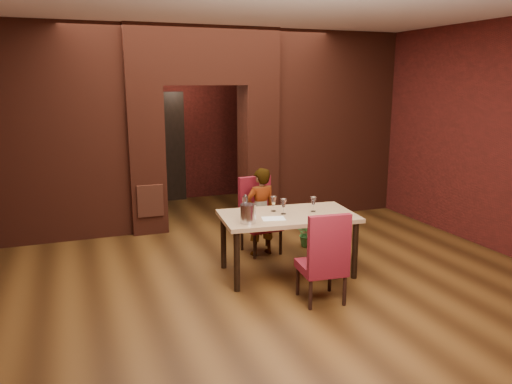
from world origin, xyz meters
TOP-DOWN VIEW (x-y plane):
  - floor at (0.00, 0.00)m, footprint 8.00×8.00m
  - ceiling at (0.00, 0.00)m, footprint 7.00×8.00m
  - wall_back at (0.00, 4.00)m, footprint 7.00×0.04m
  - wall_front at (0.00, -4.00)m, footprint 7.00×0.04m
  - wall_right at (3.50, 0.00)m, footprint 0.04×8.00m
  - pillar_left at (-0.95, 2.00)m, footprint 0.55×0.55m
  - pillar_right at (0.95, 2.00)m, footprint 0.55×0.55m
  - lintel at (0.00, 2.00)m, footprint 2.45×0.55m
  - wing_wall_left at (-2.36, 2.00)m, footprint 2.28×0.35m
  - wing_wall_right at (2.36, 2.00)m, footprint 2.28×0.35m
  - vent_panel at (-0.95, 1.71)m, footprint 0.40×0.03m
  - rear_door at (-0.40, 3.94)m, footprint 0.90×0.08m
  - rear_door_frame at (-0.40, 3.90)m, footprint 1.02×0.04m
  - dining_table at (0.39, -0.50)m, footprint 1.72×1.08m
  - chair_far at (0.36, 0.34)m, footprint 0.53×0.53m
  - chair_near at (0.40, -1.36)m, footprint 0.51×0.51m
  - person_seated at (0.32, 0.27)m, footprint 0.48×0.35m
  - wine_glass_a at (0.27, -0.31)m, footprint 0.08×0.08m
  - wine_glass_b at (0.34, -0.48)m, footprint 0.08×0.08m
  - wine_glass_c at (0.73, -0.50)m, footprint 0.08×0.08m
  - tasting_sheet at (0.14, -0.63)m, footprint 0.31×0.25m
  - wine_bucket at (-0.21, -0.69)m, footprint 0.18×0.18m
  - water_bottle at (-0.14, -0.42)m, footprint 0.06×0.06m
  - potted_plant at (1.10, 0.35)m, footprint 0.42×0.39m

SIDE VIEW (x-z plane):
  - floor at x=0.00m, z-range 0.00..0.00m
  - potted_plant at x=1.10m, z-range 0.00..0.39m
  - dining_table at x=0.39m, z-range 0.00..0.77m
  - chair_near at x=0.40m, z-range 0.00..1.02m
  - chair_far at x=0.36m, z-range 0.00..1.06m
  - vent_panel at x=-0.95m, z-range 0.30..0.80m
  - person_seated at x=0.32m, z-range 0.00..1.22m
  - tasting_sheet at x=0.14m, z-range 0.77..0.77m
  - wine_glass_c at x=0.73m, z-range 0.77..0.95m
  - wine_glass_a at x=0.27m, z-range 0.77..0.96m
  - wine_glass_b at x=0.34m, z-range 0.77..0.96m
  - wine_bucket at x=-0.21m, z-range 0.77..0.99m
  - water_bottle at x=-0.14m, z-range 0.77..1.04m
  - rear_door at x=-0.40m, z-range 0.00..2.10m
  - rear_door_frame at x=-0.40m, z-range -0.06..2.16m
  - pillar_left at x=-0.95m, z-range 0.00..2.30m
  - pillar_right at x=0.95m, z-range 0.00..2.30m
  - wall_back at x=0.00m, z-range 0.00..3.20m
  - wall_front at x=0.00m, z-range 0.00..3.20m
  - wall_right at x=3.50m, z-range 0.00..3.20m
  - wing_wall_left at x=-2.36m, z-range 0.00..3.20m
  - wing_wall_right at x=2.36m, z-range 0.00..3.20m
  - lintel at x=0.00m, z-range 2.30..3.20m
  - ceiling at x=0.00m, z-range 3.18..3.22m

